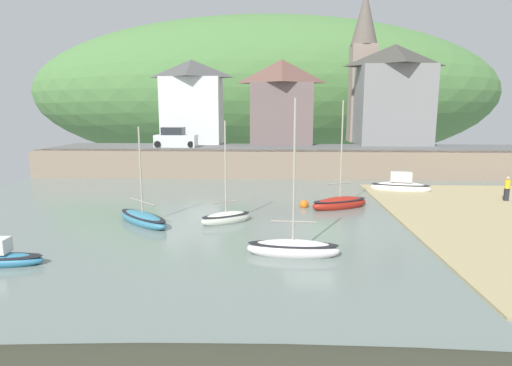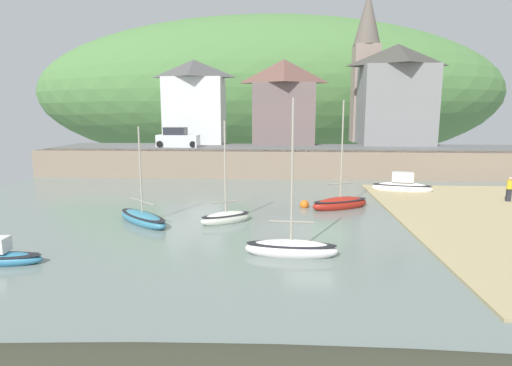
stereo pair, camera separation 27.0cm
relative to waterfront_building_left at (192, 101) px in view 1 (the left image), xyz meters
name	(u,v)px [view 1 (the left image)]	position (x,y,z in m)	size (l,w,h in m)	color
ground	(386,322)	(12.33, -34.76, -6.80)	(48.00, 41.00, 0.61)	slate
quay_seawall	(295,162)	(10.93, -7.70, -5.61)	(48.00, 9.40, 2.40)	gray
hillside_backdrop	(261,94)	(6.41, 30.00, 1.91)	(80.00, 44.00, 25.36)	#4F7F42
waterfront_building_left	(192,101)	(0.00, 0.00, 0.00)	(6.58, 4.40, 8.94)	white
waterfront_building_centre	(281,101)	(9.67, 0.00, 0.00)	(6.82, 4.66, 8.92)	#73605E
waterfront_building_right	(393,94)	(21.43, 0.00, 0.70)	(7.57, 6.24, 10.36)	gray
church_with_spire	(363,65)	(18.96, 4.00, 4.09)	(3.00, 3.00, 16.77)	gray
rowboat_small_beached	(143,219)	(2.05, -24.30, -6.69)	(3.95, 3.79, 5.35)	teal
sailboat_white_hull	(400,186)	(18.47, -14.57, -6.55)	(4.44, 1.90, 1.70)	white
sailboat_blue_trim	(226,217)	(6.51, -23.94, -6.67)	(2.94, 2.36, 5.66)	silver
dinghy_open_wooden	(340,203)	(13.16, -20.15, -6.64)	(3.99, 2.75, 6.80)	#A42117
fishing_boat_green	(293,248)	(9.93, -28.91, -6.65)	(3.95, 1.29, 6.69)	white
parked_car_near_slipway	(175,139)	(-0.87, -4.50, -3.76)	(4.15, 1.83, 1.95)	silver
person_on_slipway	(507,187)	(24.43, -17.87, -5.98)	(0.34, 0.34, 1.62)	#282833
mooring_buoy	(304,204)	(10.96, -20.00, -6.79)	(0.57, 0.57, 0.57)	orange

